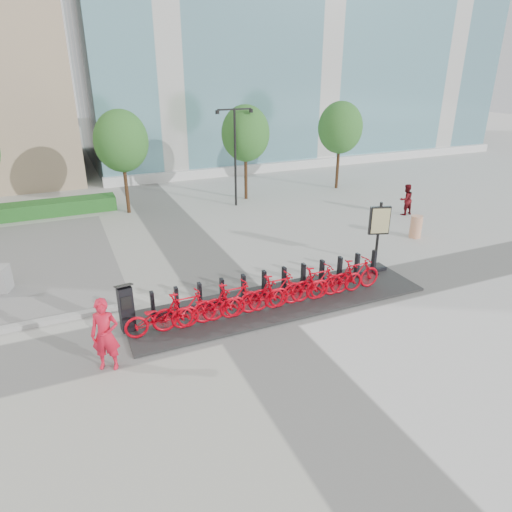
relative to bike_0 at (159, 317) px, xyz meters
name	(u,v)px	position (x,y,z in m)	size (l,w,h in m)	color
ground	(246,315)	(2.60, 0.05, -0.59)	(120.00, 120.00, 0.00)	silver
hedge_b	(54,208)	(-2.40, 13.25, -0.24)	(6.00, 1.20, 0.70)	#155313
tree_1	(121,141)	(1.10, 12.05, 3.00)	(2.60, 2.60, 5.10)	#53351F
tree_2	(245,134)	(7.60, 12.05, 3.00)	(2.60, 2.60, 5.10)	#53351F
tree_3	(340,128)	(13.60, 12.05, 3.00)	(2.60, 2.60, 5.10)	#53351F
streetlamp	(235,146)	(6.60, 11.05, 2.55)	(2.00, 0.20, 5.00)	black
dock_pad	(280,301)	(3.90, 0.35, -0.55)	(9.60, 2.40, 0.08)	#282828
dock_rail_posts	(275,282)	(3.96, 0.82, -0.08)	(8.02, 0.50, 0.85)	black
bike_0	(159,317)	(0.00, 0.00, 0.00)	(0.67, 1.93, 1.02)	#BF000F
bike_1	(185,310)	(0.72, 0.00, 0.06)	(0.53, 1.88, 1.13)	#BF000F
bike_2	(209,306)	(1.44, 0.00, 0.00)	(0.67, 1.93, 1.02)	#BF000F
bike_3	(232,300)	(2.16, 0.00, 0.06)	(0.53, 1.88, 1.13)	#BF000F
bike_4	(255,297)	(2.88, 0.00, 0.00)	(0.67, 1.93, 1.02)	#BF000F
bike_5	(276,291)	(3.60, 0.00, 0.06)	(0.53, 1.88, 1.13)	#BF000F
bike_6	(297,288)	(4.32, 0.00, 0.00)	(0.67, 1.93, 1.02)	#BF000F
bike_7	(317,282)	(5.04, 0.00, 0.06)	(0.53, 1.88, 1.13)	#BF000F
bike_8	(336,280)	(5.76, 0.00, 0.00)	(0.67, 1.93, 1.02)	#BF000F
bike_9	(355,275)	(6.48, 0.00, 0.06)	(0.53, 1.88, 1.13)	#BF000F
kiosk	(126,308)	(-0.79, 0.50, 0.20)	(0.50, 0.43, 1.48)	black
worker_red	(105,335)	(-1.51, -0.95, 0.37)	(0.70, 0.46, 1.91)	red
pedestrian	(406,200)	(13.79, 6.11, 0.19)	(0.76, 0.59, 1.56)	#570C11
construction_barrel	(416,227)	(11.99, 3.30, -0.10)	(0.50, 0.50, 0.97)	orange
map_sign	(379,223)	(8.71, 1.77, 0.99)	(0.77, 0.35, 2.38)	black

